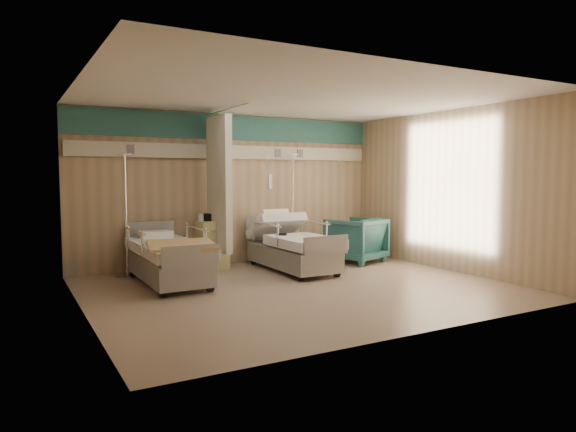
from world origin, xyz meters
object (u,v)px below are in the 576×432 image
Objects in this scene: iv_stand_left at (127,253)px; visitor_armchair at (356,240)px; bed_right at (292,253)px; bed_left at (169,263)px; bedside_cabinet at (212,245)px; iv_stand_right at (293,238)px.

visitor_armchair is at bearing -7.51° from iv_stand_left.
bed_right is 2.20m from bed_left.
iv_stand_right is (1.70, 0.06, 0.00)m from bedside_cabinet.
iv_stand_right is 1.04× the size of iv_stand_left.
bed_left is 3.71m from visitor_armchair.
iv_stand_right is at bearing 19.31° from bed_left.
visitor_armchair is 0.47× the size of iv_stand_left.
iv_stand_left is (-2.68, 0.72, 0.10)m from bed_right.
bed_right is at bearing 0.00° from bed_left.
bed_left is at bearing -56.33° from iv_stand_left.
bedside_cabinet is (1.05, 0.90, 0.11)m from bed_left.
bed_left is at bearing -160.69° from iv_stand_right.
bedside_cabinet is 0.41× the size of iv_stand_right.
bedside_cabinet is (-1.15, 0.90, 0.11)m from bed_right.
iv_stand_right reaches higher than visitor_armchair.
bed_right is 1.52m from visitor_armchair.
bed_right is at bearing -15.05° from iv_stand_left.
bedside_cabinet is 1.54m from iv_stand_left.
visitor_armchair is 1.24m from iv_stand_right.
iv_stand_right is (0.55, 0.96, 0.11)m from bed_right.
visitor_armchair is (2.66, -0.73, 0.01)m from bedside_cabinet.
bedside_cabinet is at bearing 141.95° from bed_right.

